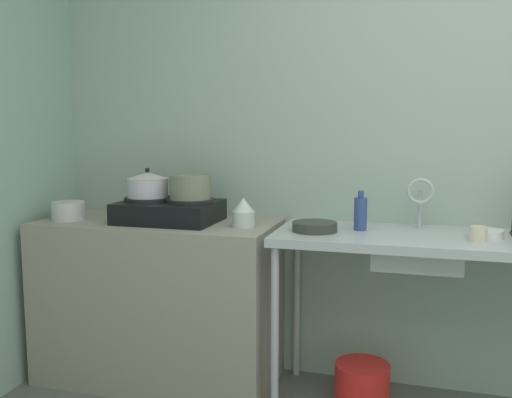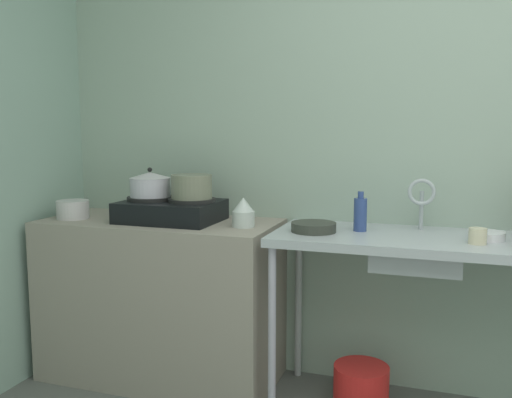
{
  "view_description": "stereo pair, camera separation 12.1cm",
  "coord_description": "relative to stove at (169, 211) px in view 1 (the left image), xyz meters",
  "views": [
    {
      "loc": [
        -0.41,
        -1.12,
        1.32
      ],
      "look_at": [
        -1.14,
        1.43,
        0.98
      ],
      "focal_mm": 38.75,
      "sensor_mm": 36.0,
      "label": 1
    },
    {
      "loc": [
        -0.29,
        -1.09,
        1.32
      ],
      "look_at": [
        -1.14,
        1.43,
        0.98
      ],
      "focal_mm": 38.75,
      "sensor_mm": 36.0,
      "label": 2
    }
  ],
  "objects": [
    {
      "name": "sink_basin",
      "position": [
        1.22,
        -0.02,
        -0.13
      ],
      "size": [
        0.38,
        0.33,
        0.14
      ],
      "primitive_type": "cube",
      "color": "#A9AFB5",
      "rests_on": "counter_sink"
    },
    {
      "name": "wall_back",
      "position": [
        1.6,
        0.33,
        0.38
      ],
      "size": [
        5.47,
        0.1,
        2.57
      ],
      "primitive_type": "cube",
      "color": "#95A998",
      "rests_on": "ground"
    },
    {
      "name": "frying_pan",
      "position": [
        0.76,
        -0.05,
        -0.04
      ],
      "size": [
        0.21,
        0.21,
        0.04
      ],
      "primitive_type": "cylinder",
      "color": "#32352D",
      "rests_on": "counter_sink"
    },
    {
      "name": "faucet",
      "position": [
        1.23,
        0.13,
        0.11
      ],
      "size": [
        0.13,
        0.07,
        0.25
      ],
      "color": "#A9AFB5",
      "rests_on": "counter_sink"
    },
    {
      "name": "counter_concrete",
      "position": [
        -0.07,
        0.0,
        -0.48
      ],
      "size": [
        1.22,
        0.56,
        0.84
      ],
      "primitive_type": "cube",
      "color": "gray",
      "rests_on": "ground"
    },
    {
      "name": "stove",
      "position": [
        0.0,
        0.0,
        0.0
      ],
      "size": [
        0.49,
        0.37,
        0.12
      ],
      "color": "black",
      "rests_on": "counter_concrete"
    },
    {
      "name": "pot_on_right_burner",
      "position": [
        0.12,
        0.0,
        0.13
      ],
      "size": [
        0.21,
        0.21,
        0.12
      ],
      "color": "slate",
      "rests_on": "stove"
    },
    {
      "name": "small_bowl_on_drainboard",
      "position": [
        1.5,
        0.01,
        -0.04
      ],
      "size": [
        0.15,
        0.15,
        0.04
      ],
      "primitive_type": "cylinder",
      "color": "white",
      "rests_on": "counter_sink"
    },
    {
      "name": "percolator",
      "position": [
        0.41,
        -0.03,
        0.01
      ],
      "size": [
        0.11,
        0.11,
        0.14
      ],
      "color": "silver",
      "rests_on": "counter_concrete"
    },
    {
      "name": "pot_beside_stove",
      "position": [
        -0.53,
        -0.09,
        -0.01
      ],
      "size": [
        0.17,
        0.17,
        0.1
      ],
      "color": "silver",
      "rests_on": "counter_concrete"
    },
    {
      "name": "cup_by_rack",
      "position": [
        1.46,
        -0.1,
        -0.03
      ],
      "size": [
        0.07,
        0.07,
        0.07
      ],
      "primitive_type": "cylinder",
      "color": "beige",
      "rests_on": "counter_sink"
    },
    {
      "name": "counter_sink",
      "position": [
        1.28,
        0.0,
        -0.13
      ],
      "size": [
        1.4,
        0.56,
        0.84
      ],
      "color": "#A9AFB5",
      "rests_on": "ground"
    },
    {
      "name": "bucket_on_floor",
      "position": [
        0.99,
        -0.03,
        -0.79
      ],
      "size": [
        0.26,
        0.26,
        0.22
      ],
      "primitive_type": "cylinder",
      "color": "red",
      "rests_on": "ground"
    },
    {
      "name": "bottle_by_sink",
      "position": [
        0.96,
        0.04,
        0.02
      ],
      "size": [
        0.06,
        0.06,
        0.19
      ],
      "color": "navy",
      "rests_on": "counter_sink"
    },
    {
      "name": "pot_on_left_burner",
      "position": [
        -0.12,
        0.0,
        0.13
      ],
      "size": [
        0.21,
        0.21,
        0.15
      ],
      "color": "silver",
      "rests_on": "stove"
    }
  ]
}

